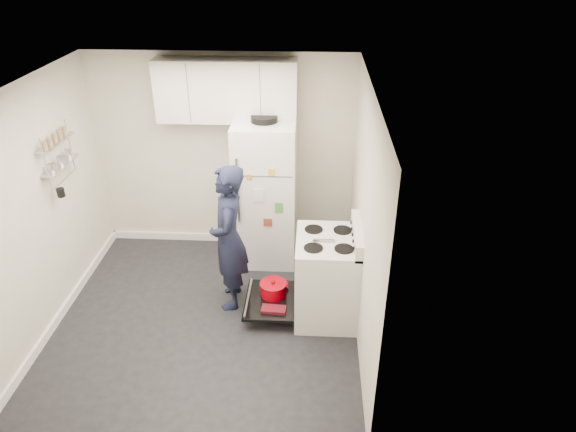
# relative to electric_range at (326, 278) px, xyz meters

# --- Properties ---
(room) EXTENTS (3.21, 3.21, 2.51)m
(room) POSITION_rel_electric_range_xyz_m (-1.29, -0.12, 0.74)
(room) COLOR black
(room) RESTS_ON ground
(electric_range) EXTENTS (0.66, 0.76, 1.10)m
(electric_range) POSITION_rel_electric_range_xyz_m (0.00, 0.00, 0.00)
(electric_range) COLOR silver
(electric_range) RESTS_ON ground
(open_oven_door) EXTENTS (0.55, 0.70, 0.23)m
(open_oven_door) POSITION_rel_electric_range_xyz_m (-0.58, 0.04, -0.28)
(open_oven_door) COLOR black
(open_oven_door) RESTS_ON ground
(refrigerator) EXTENTS (0.72, 0.74, 1.87)m
(refrigerator) POSITION_rel_electric_range_xyz_m (-0.72, 1.10, 0.44)
(refrigerator) COLOR white
(refrigerator) RESTS_ON ground
(upper_cabinets) EXTENTS (1.60, 0.33, 0.70)m
(upper_cabinets) POSITION_rel_electric_range_xyz_m (-1.16, 1.28, 1.63)
(upper_cabinets) COLOR silver
(upper_cabinets) RESTS_ON room
(wall_shelf_rack) EXTENTS (0.14, 0.60, 0.61)m
(wall_shelf_rack) POSITION_rel_electric_range_xyz_m (-2.78, 0.34, 1.21)
(wall_shelf_rack) COLOR #B2B2B7
(wall_shelf_rack) RESTS_ON room
(person) EXTENTS (0.45, 0.64, 1.65)m
(person) POSITION_rel_electric_range_xyz_m (-1.04, 0.16, 0.36)
(person) COLOR black
(person) RESTS_ON ground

